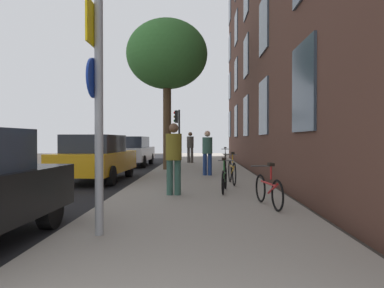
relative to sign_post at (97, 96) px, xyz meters
The scene contains 15 objects.
ground_plane 11.41m from the sign_post, 100.57° to the left, with size 41.80×41.80×0.00m, color #332D28.
road_asphalt 11.97m from the sign_post, 110.66° to the left, with size 7.00×38.00×0.01m, color black.
sidewalk 11.30m from the sign_post, 82.55° to the left, with size 4.20×38.00×0.12m, color gray.
sign_post is the anchor object (origin of this frame).
traffic_light 17.97m from the sign_post, 90.10° to the left, with size 0.43×0.24×3.28m.
tree_near 11.48m from the sign_post, 90.27° to the left, with size 3.66×3.66×6.76m.
bicycle_0 3.93m from the sign_post, 37.59° to the left, with size 0.43×1.59×0.89m.
bicycle_1 4.92m from the sign_post, 63.41° to the left, with size 0.42×1.61×0.89m.
bicycle_2 6.50m from the sign_post, 67.39° to the left, with size 0.42×1.65×0.98m.
bicycle_3 12.44m from the sign_post, 77.57° to the left, with size 0.42×1.70×0.99m.
pedestrian_0 3.84m from the sign_post, 77.42° to the left, with size 0.52×0.52×1.75m.
pedestrian_1 8.60m from the sign_post, 78.37° to the left, with size 0.39×0.39×1.68m.
pedestrian_2 15.70m from the sign_post, 86.84° to the left, with size 0.56×0.56×1.79m.
car_1 7.82m from the sign_post, 106.63° to the left, with size 2.02×4.45×1.62m.
car_2 14.80m from the sign_post, 98.92° to the left, with size 1.81×4.49×1.62m.
Camera 1 is at (1.12, -1.00, 1.48)m, focal length 33.10 mm.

